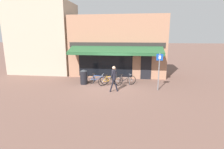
% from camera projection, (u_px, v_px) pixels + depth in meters
% --- Properties ---
extents(ground_plane, '(160.00, 160.00, 0.00)m').
position_uv_depth(ground_plane, '(111.00, 87.00, 12.84)').
color(ground_plane, brown).
extents(shop_front, '(8.72, 4.44, 5.49)m').
position_uv_depth(shop_front, '(118.00, 46.00, 16.48)').
color(shop_front, '#9E7056').
rests_on(shop_front, ground_plane).
extents(neighbour_building, '(6.10, 4.00, 6.87)m').
position_uv_depth(neighbour_building, '(44.00, 39.00, 17.79)').
color(neighbour_building, tan).
rests_on(neighbour_building, ground_plane).
extents(bike_rack_rail, '(2.94, 0.04, 0.57)m').
position_uv_depth(bike_rack_rail, '(111.00, 79.00, 13.57)').
color(bike_rack_rail, '#47494F').
rests_on(bike_rack_rail, ground_plane).
extents(bicycle_blue, '(1.82, 0.55, 0.86)m').
position_uv_depth(bicycle_blue, '(97.00, 80.00, 13.62)').
color(bicycle_blue, black).
rests_on(bicycle_blue, ground_plane).
extents(bicycle_orange, '(1.67, 0.95, 0.87)m').
position_uv_depth(bicycle_orange, '(110.00, 80.00, 13.30)').
color(bicycle_orange, black).
rests_on(bicycle_orange, ground_plane).
extents(bicycle_black, '(1.69, 0.87, 0.85)m').
position_uv_depth(bicycle_black, '(125.00, 80.00, 13.41)').
color(bicycle_black, black).
rests_on(bicycle_black, ground_plane).
extents(pedestrian_adult, '(0.60, 0.49, 1.76)m').
position_uv_depth(pedestrian_adult, '(114.00, 76.00, 11.67)').
color(pedestrian_adult, black).
rests_on(pedestrian_adult, ground_plane).
extents(litter_bin, '(0.57, 0.57, 1.15)m').
position_uv_depth(litter_bin, '(84.00, 77.00, 13.62)').
color(litter_bin, black).
rests_on(litter_bin, ground_plane).
extents(parking_sign, '(0.44, 0.07, 2.59)m').
position_uv_depth(parking_sign, '(159.00, 68.00, 11.86)').
color(parking_sign, slate).
rests_on(parking_sign, ground_plane).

